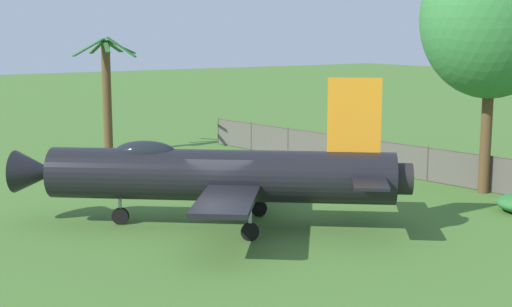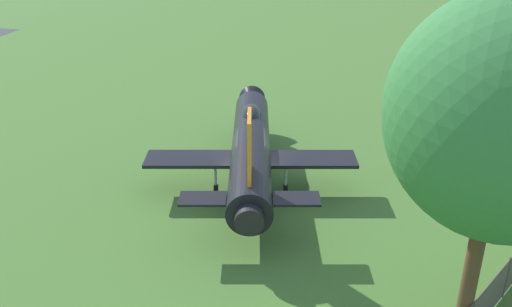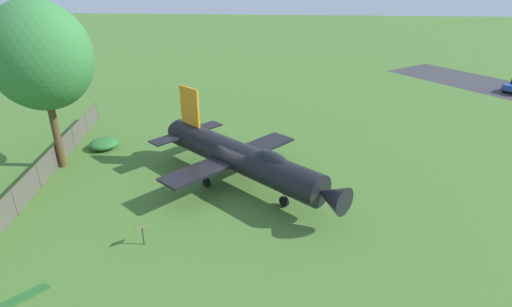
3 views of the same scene
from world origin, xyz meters
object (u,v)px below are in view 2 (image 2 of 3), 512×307
at_px(display_jet, 251,145).
at_px(shade_tree, 502,119).
at_px(info_plaque, 401,159).
at_px(palm_tree, 503,66).

bearing_deg(display_jet, shade_tree, -148.79).
distance_m(display_jet, shade_tree, 13.66).
bearing_deg(shade_tree, info_plaque, 136.07).
bearing_deg(display_jet, palm_tree, -61.28).
xyz_separation_m(shade_tree, palm_tree, (-9.16, 18.63, -3.87)).
distance_m(shade_tree, palm_tree, 21.12).
xyz_separation_m(palm_tree, info_plaque, (0.93, -10.70, -2.57)).
xyz_separation_m(shade_tree, info_plaque, (-8.23, 7.93, -6.44)).
height_order(shade_tree, palm_tree, shade_tree).
bearing_deg(info_plaque, shade_tree, -43.93).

